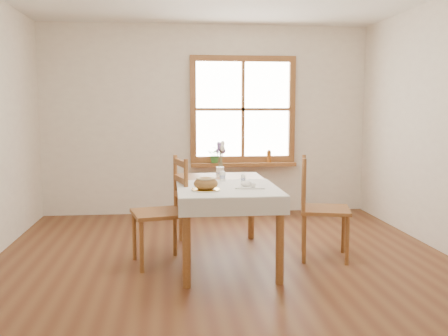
# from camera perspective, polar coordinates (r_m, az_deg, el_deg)

# --- Properties ---
(ground) EXTENTS (5.00, 5.00, 0.00)m
(ground) POSITION_cam_1_polar(r_m,az_deg,el_deg) (4.69, 0.41, -11.43)
(ground) COLOR brown
(ground) RESTS_ON ground
(room_walls) EXTENTS (4.60, 5.10, 2.65)m
(room_walls) POSITION_cam_1_polar(r_m,az_deg,el_deg) (4.46, 0.43, 9.88)
(room_walls) COLOR white
(room_walls) RESTS_ON ground
(window) EXTENTS (1.46, 0.08, 1.46)m
(window) POSITION_cam_1_polar(r_m,az_deg,el_deg) (6.96, 2.17, 6.71)
(window) COLOR #985D2E
(window) RESTS_ON ground
(window_sill) EXTENTS (1.46, 0.20, 0.05)m
(window_sill) POSITION_cam_1_polar(r_m,az_deg,el_deg) (6.94, 2.22, 0.42)
(window_sill) COLOR #985D2E
(window_sill) RESTS_ON ground
(dining_table) EXTENTS (0.90, 1.60, 0.75)m
(dining_table) POSITION_cam_1_polar(r_m,az_deg,el_deg) (4.82, 0.00, -2.77)
(dining_table) COLOR #985D2E
(dining_table) RESTS_ON ground
(table_linen) EXTENTS (0.91, 0.99, 0.01)m
(table_linen) POSITION_cam_1_polar(r_m,az_deg,el_deg) (4.51, 0.42, -2.30)
(table_linen) COLOR white
(table_linen) RESTS_ON dining_table
(chair_left) EXTENTS (0.59, 0.57, 1.01)m
(chair_left) POSITION_cam_1_polar(r_m,az_deg,el_deg) (4.74, -7.47, -4.94)
(chair_left) COLOR #985D2E
(chair_left) RESTS_ON ground
(chair_right) EXTENTS (0.59, 0.58, 1.00)m
(chair_right) POSITION_cam_1_polar(r_m,az_deg,el_deg) (4.99, 11.48, -4.50)
(chair_right) COLOR #985D2E
(chair_right) RESTS_ON ground
(bread_plate) EXTENTS (0.29, 0.29, 0.01)m
(bread_plate) POSITION_cam_1_polar(r_m,az_deg,el_deg) (4.34, -2.09, -2.50)
(bread_plate) COLOR white
(bread_plate) RESTS_ON table_linen
(bread_loaf) EXTENTS (0.21, 0.21, 0.12)m
(bread_loaf) POSITION_cam_1_polar(r_m,az_deg,el_deg) (4.33, -2.09, -1.65)
(bread_loaf) COLOR olive
(bread_loaf) RESTS_ON bread_plate
(egg_napkin) EXTENTS (0.30, 0.27, 0.01)m
(egg_napkin) POSITION_cam_1_polar(r_m,az_deg,el_deg) (4.52, 3.00, -2.14)
(egg_napkin) COLOR white
(egg_napkin) RESTS_ON table_linen
(eggs) EXTENTS (0.23, 0.22, 0.04)m
(eggs) POSITION_cam_1_polar(r_m,az_deg,el_deg) (4.51, 3.00, -1.78)
(eggs) COLOR white
(eggs) RESTS_ON egg_napkin
(salt_shaker) EXTENTS (0.06, 0.06, 0.10)m
(salt_shaker) POSITION_cam_1_polar(r_m,az_deg,el_deg) (4.88, -0.16, -0.91)
(salt_shaker) COLOR white
(salt_shaker) RESTS_ON table_linen
(pepper_shaker) EXTENTS (0.05, 0.05, 0.09)m
(pepper_shaker) POSITION_cam_1_polar(r_m,az_deg,el_deg) (4.79, 2.19, -1.17)
(pepper_shaker) COLOR white
(pepper_shaker) RESTS_ON table_linen
(flower_vase) EXTENTS (0.09, 0.09, 0.09)m
(flower_vase) POSITION_cam_1_polar(r_m,az_deg,el_deg) (5.28, -0.45, -0.48)
(flower_vase) COLOR white
(flower_vase) RESTS_ON dining_table
(lavender_bouquet) EXTENTS (0.15, 0.15, 0.27)m
(lavender_bouquet) POSITION_cam_1_polar(r_m,az_deg,el_deg) (5.26, -0.46, 1.49)
(lavender_bouquet) COLOR #705394
(lavender_bouquet) RESTS_ON flower_vase
(potted_plant) EXTENTS (0.26, 0.27, 0.17)m
(potted_plant) POSITION_cam_1_polar(r_m,az_deg,el_deg) (6.88, -0.97, 1.31)
(potted_plant) COLOR #35772F
(potted_plant) RESTS_ON window_sill
(amber_bottle) EXTENTS (0.08, 0.08, 0.18)m
(amber_bottle) POSITION_cam_1_polar(r_m,az_deg,el_deg) (6.99, 5.16, 1.39)
(amber_bottle) COLOR #A35A1E
(amber_bottle) RESTS_ON window_sill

